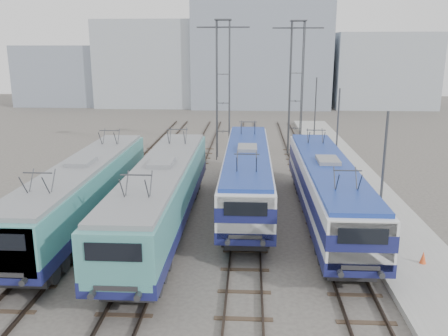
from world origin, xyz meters
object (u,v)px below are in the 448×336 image
mast_mid (337,138)px  mast_rear (315,115)px  locomotive_far_left (82,189)px  safety_cone (423,257)px  catenary_tower_west (223,84)px  locomotive_far_right (327,186)px  locomotive_center_left (162,192)px  locomotive_center_right (247,171)px  mast_front (382,186)px  catenary_tower_east (296,83)px

mast_mid → mast_rear: size_ratio=1.00×
locomotive_far_left → safety_cone: bearing=-13.9°
catenary_tower_west → mast_rear: bearing=24.9°
safety_cone → locomotive_far_right: bearing=122.6°
locomotive_center_left → mast_mid: mast_mid is taller
mast_rear → locomotive_center_right: bearing=-110.4°
locomotive_far_right → safety_cone: (3.54, -5.53, -1.66)m
catenary_tower_west → mast_mid: catenary_tower_west is taller
locomotive_far_left → safety_cone: 17.63m
mast_mid → mast_rear: (0.00, 12.00, 0.00)m
locomotive_center_right → mast_rear: bearing=69.6°
locomotive_center_left → mast_mid: bearing=42.0°
locomotive_center_right → catenary_tower_west: 13.94m
locomotive_far_left → locomotive_far_right: size_ratio=1.01×
locomotive_far_right → mast_front: size_ratio=2.51×
locomotive_far_left → mast_front: mast_front is taller
safety_cone → locomotive_center_right: bearing=133.7°
locomotive_center_left → mast_front: size_ratio=2.64×
locomotive_center_right → mast_front: size_ratio=2.54×
locomotive_far_left → locomotive_center_left: (4.50, -0.53, 0.08)m
locomotive_center_right → safety_cone: locomotive_center_right is taller
locomotive_center_right → catenary_tower_east: bearing=74.2°
mast_front → mast_mid: 12.00m
mast_mid → safety_cone: 13.88m
locomotive_center_right → mast_rear: size_ratio=2.54×
mast_rear → mast_mid: bearing=-90.0°
mast_mid → mast_front: bearing=-90.0°
locomotive_far_left → mast_rear: (15.35, 21.25, 1.28)m
catenary_tower_west → mast_mid: size_ratio=1.71×
catenary_tower_west → locomotive_center_left: bearing=-97.2°
catenary_tower_east → mast_front: catenary_tower_east is taller
locomotive_center_left → mast_rear: bearing=63.5°
locomotive_center_right → catenary_tower_west: size_ratio=1.48×
locomotive_far_right → mast_mid: 8.24m
locomotive_far_right → catenary_tower_east: catenary_tower_east is taller
locomotive_far_right → mast_rear: (1.85, 19.94, 1.25)m
locomotive_center_left → catenary_tower_west: (2.25, 17.78, 4.34)m
catenary_tower_west → mast_rear: 9.99m
locomotive_center_right → catenary_tower_west: (-2.25, 13.05, 4.37)m
locomotive_far_right → mast_mid: bearing=76.9°
mast_front → mast_mid: (0.00, 12.00, 0.00)m
mast_rear → locomotive_far_right: bearing=-95.3°
catenary_tower_east → mast_mid: catenary_tower_east is taller
catenary_tower_east → safety_cone: 24.53m
locomotive_center_left → safety_cone: size_ratio=32.33×
catenary_tower_east → mast_rear: bearing=43.6°
locomotive_far_left → catenary_tower_east: 23.78m
catenary_tower_west → mast_front: size_ratio=1.71×
catenary_tower_west → catenary_tower_east: (6.50, 2.00, 0.00)m
safety_cone → locomotive_far_left: bearing=166.1°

